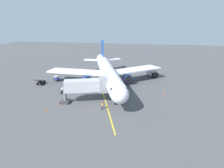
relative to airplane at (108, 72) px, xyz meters
name	(u,v)px	position (x,y,z in m)	size (l,w,h in m)	color
ground_plane	(110,83)	(-0.22, -2.39, -4.00)	(220.00, 220.00, 0.00)	#4C4C4F
apron_lead_in_line	(103,93)	(-0.09, 6.26, -4.00)	(0.24, 40.00, 0.01)	yellow
airplane	(108,72)	(0.00, 0.00, 0.00)	(32.79, 39.05, 11.50)	white
jet_bridge	(90,86)	(1.27, 12.43, -0.24)	(11.33, 6.22, 5.40)	#B7B7BC
ground_crew_marshaller	(102,106)	(-2.35, 16.09, -3.12)	(0.42, 0.47, 1.71)	#23232D
belt_loader_near_nose	(41,82)	(19.34, 2.87, -3.29)	(1.60, 4.60, 2.32)	black
baggage_cart_portside	(57,79)	(16.45, -1.60, -3.35)	(2.82, 2.83, 1.27)	#2D3899
box_truck_starboard_side	(152,72)	(-12.36, -12.33, -2.62)	(3.91, 4.97, 2.62)	black
baggage_cart_rear_apron	(65,90)	(9.60, 8.04, -3.35)	(2.08, 2.86, 1.27)	black
safety_cone_nose_left	(164,93)	(-15.36, 4.17, -3.73)	(0.32, 0.32, 0.55)	#F2590F
safety_cone_nose_right	(59,103)	(7.50, 15.51, -3.73)	(0.32, 0.32, 0.55)	#F2590F
safety_cone_wing_port	(47,109)	(8.70, 18.83, -3.73)	(0.32, 0.32, 0.55)	#F2590F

